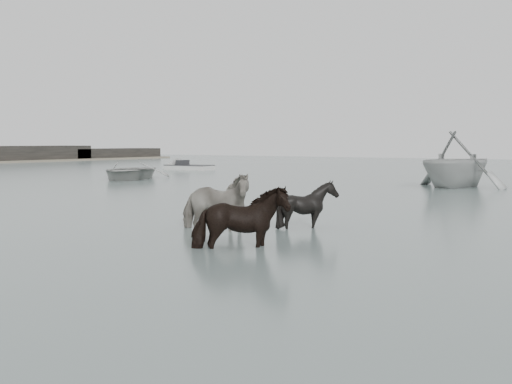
# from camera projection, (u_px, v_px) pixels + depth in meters

# --- Properties ---
(ground) EXTENTS (140.00, 140.00, 0.00)m
(ground) POSITION_uv_depth(u_px,v_px,m) (205.00, 233.00, 15.15)
(ground) COLOR #53625E
(ground) RESTS_ON ground
(pony_pinto) EXTENTS (2.18, 1.21, 1.75)m
(pony_pinto) POSITION_uv_depth(u_px,v_px,m) (215.00, 195.00, 15.52)
(pony_pinto) COLOR black
(pony_pinto) RESTS_ON ground
(pony_dark) EXTENTS (1.89, 2.02, 1.63)m
(pony_dark) POSITION_uv_depth(u_px,v_px,m) (241.00, 209.00, 12.88)
(pony_dark) COLOR black
(pony_dark) RESTS_ON ground
(pony_black) EXTENTS (1.44, 1.32, 1.43)m
(pony_black) POSITION_uv_depth(u_px,v_px,m) (308.00, 199.00, 16.05)
(pony_black) COLOR black
(pony_black) RESTS_ON ground
(rowboat_lead) EXTENTS (5.83, 6.55, 1.12)m
(rowboat_lead) POSITION_uv_depth(u_px,v_px,m) (129.00, 169.00, 36.88)
(rowboat_lead) COLOR #A9AAA5
(rowboat_lead) RESTS_ON ground
(rowboat_trail) EXTENTS (5.95, 6.43, 2.80)m
(rowboat_trail) POSITION_uv_depth(u_px,v_px,m) (457.00, 158.00, 30.36)
(rowboat_trail) COLOR #ACAFAC
(rowboat_trail) RESTS_ON ground
(skiff_outer) EXTENTS (5.23, 1.86, 0.75)m
(skiff_outer) POSITION_uv_depth(u_px,v_px,m) (189.00, 165.00, 49.07)
(skiff_outer) COLOR silver
(skiff_outer) RESTS_ON ground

